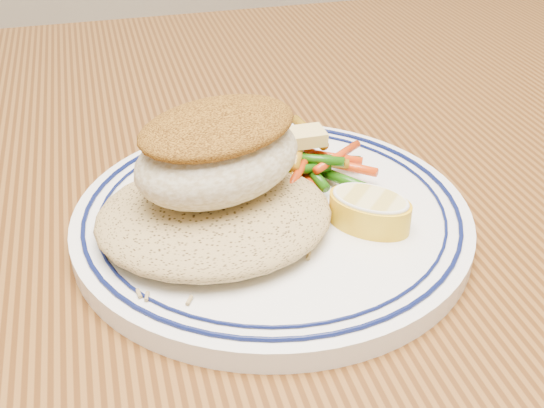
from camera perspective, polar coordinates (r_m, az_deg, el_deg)
The scene contains 7 objects.
dining_table at distance 0.57m, azimuth -1.01°, elevation -7.32°, with size 1.50×0.90×0.75m.
plate at distance 0.47m, azimuth -0.00°, elevation -1.09°, with size 0.27×0.27×0.02m.
rice_pilaf at distance 0.44m, azimuth -4.86°, elevation -0.60°, with size 0.15×0.13×0.03m, color #A38751.
fish_fillet at distance 0.43m, azimuth -4.52°, elevation 4.46°, with size 0.14×0.12×0.06m.
vegetable_pile at distance 0.49m, azimuth 2.46°, elevation 3.61°, with size 0.09×0.10×0.03m.
butter_pat at distance 0.49m, azimuth 2.79°, elevation 5.66°, with size 0.03×0.02×0.01m, color #E9CB71.
lemon_wedge at distance 0.45m, azimuth 8.17°, elevation -0.44°, with size 0.07×0.07×0.02m.
Camera 1 is at (-0.10, -0.42, 1.02)m, focal length 45.00 mm.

